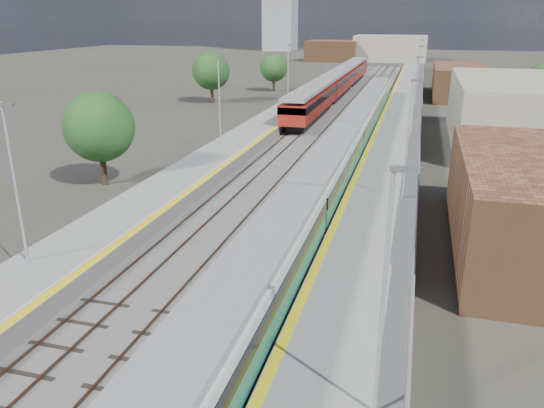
% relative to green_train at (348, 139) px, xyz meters
% --- Properties ---
extents(ground, '(320.00, 320.00, 0.00)m').
position_rel_green_train_xyz_m(ground, '(-1.50, 16.13, -2.06)').
color(ground, '#47443A').
rests_on(ground, ground).
extents(ballast_bed, '(10.50, 155.00, 0.06)m').
position_rel_green_train_xyz_m(ballast_bed, '(-3.75, 18.63, -2.03)').
color(ballast_bed, '#565451').
rests_on(ballast_bed, ground).
extents(tracks, '(8.96, 160.00, 0.17)m').
position_rel_green_train_xyz_m(tracks, '(-3.15, 20.31, -1.95)').
color(tracks, '#4C3323').
rests_on(tracks, ground).
extents(platform_right, '(4.70, 155.00, 8.52)m').
position_rel_green_train_xyz_m(platform_right, '(3.78, 18.62, -1.52)').
color(platform_right, slate).
rests_on(platform_right, ground).
extents(platform_left, '(4.30, 155.00, 8.52)m').
position_rel_green_train_xyz_m(platform_left, '(-10.55, 18.62, -1.54)').
color(platform_left, slate).
rests_on(platform_left, ground).
extents(buildings, '(72.00, 185.50, 40.00)m').
position_rel_green_train_xyz_m(buildings, '(-19.62, 104.73, 8.65)').
color(buildings, brown).
rests_on(buildings, ground).
extents(green_train, '(2.65, 73.92, 2.92)m').
position_rel_green_train_xyz_m(green_train, '(0.00, 0.00, 0.00)').
color(green_train, black).
rests_on(green_train, ground).
extents(red_train, '(3.07, 62.16, 3.87)m').
position_rel_green_train_xyz_m(red_train, '(-7.00, 39.50, 0.23)').
color(red_train, black).
rests_on(red_train, ground).
extents(tree_a, '(5.13, 5.13, 6.95)m').
position_rel_green_train_xyz_m(tree_a, '(-16.75, -11.27, 2.32)').
color(tree_a, '#382619').
rests_on(tree_a, ground).
extents(tree_b, '(5.39, 5.39, 7.31)m').
position_rel_green_train_xyz_m(tree_b, '(-23.69, 28.42, 2.55)').
color(tree_b, '#382619').
rests_on(tree_b, ground).
extents(tree_c, '(4.58, 4.58, 6.21)m').
position_rel_green_train_xyz_m(tree_c, '(-18.32, 43.12, 1.85)').
color(tree_c, '#382619').
rests_on(tree_c, ground).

